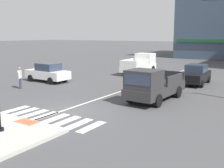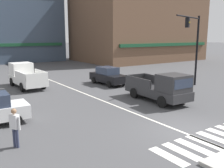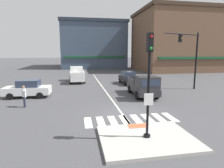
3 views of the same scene
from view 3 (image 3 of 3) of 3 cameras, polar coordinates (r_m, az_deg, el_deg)
ground_plane at (r=13.10m, az=4.24°, el=-8.94°), size 300.00×300.00×0.00m
traffic_island at (r=9.54m, az=10.49°, el=-15.85°), size 4.47×3.46×0.15m
tactile_pad_front at (r=10.70m, az=7.83°, el=-12.44°), size 1.10×0.60×0.01m
signal_pole at (r=8.69m, az=11.10°, el=2.23°), size 0.44×0.38×4.84m
crosswalk_stripe_a at (r=11.59m, az=-7.24°, el=-11.46°), size 0.44×1.80×0.01m
crosswalk_stripe_b at (r=11.65m, az=-3.45°, el=-11.29°), size 0.44×1.80×0.01m
crosswalk_stripe_c at (r=11.76m, az=0.28°, el=-11.08°), size 0.44×1.80×0.01m
crosswalk_stripe_d at (r=11.91m, az=3.92°, el=-10.83°), size 0.44×1.80×0.01m
crosswalk_stripe_e at (r=12.11m, az=7.45°, el=-10.54°), size 0.44×1.80×0.01m
crosswalk_stripe_f at (r=12.35m, az=10.85°, el=-10.22°), size 0.44×1.80×0.01m
crosswalk_stripe_g at (r=12.64m, az=14.10°, el=-9.89°), size 0.44×1.80×0.01m
crosswalk_stripe_h at (r=12.96m, az=17.19°, el=-9.54°), size 0.44×1.80×0.01m
lane_centre_line at (r=22.59m, az=-2.78°, el=-1.07°), size 0.14×28.00×0.01m
traffic_light_mast at (r=22.58m, az=22.74°, el=8.80°), size 4.74×1.66×6.30m
building_corner_left at (r=48.80m, az=21.19°, el=12.02°), size 22.57×15.42×13.64m
building_corner_right at (r=56.94m, az=-6.02°, el=11.52°), size 17.29×19.19×12.42m
car_white_cross_left at (r=19.24m, az=-24.15°, el=-1.31°), size 4.17×1.98×1.64m
car_black_eastbound_far at (r=25.28m, az=4.95°, el=1.88°), size 1.96×4.16×1.64m
pickup_truck_white_westbound_distant at (r=27.64m, az=-10.60°, el=2.75°), size 2.20×5.17×2.08m
pickup_truck_charcoal_eastbound_mid at (r=18.07m, az=9.54°, el=-0.72°), size 2.23×5.18×2.08m
pedestrian_at_curb_left at (r=15.81m, az=-25.10°, el=-2.93°), size 0.38×0.48×1.67m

